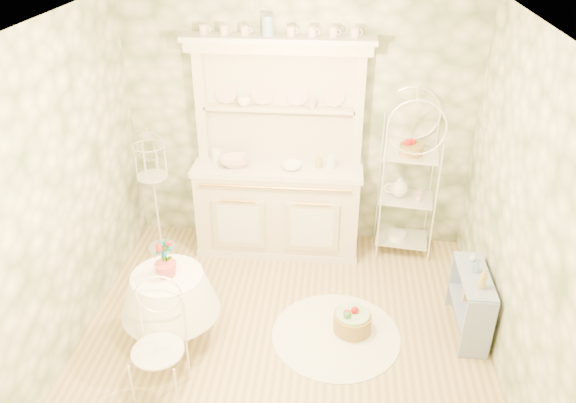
# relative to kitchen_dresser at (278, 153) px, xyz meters

# --- Properties ---
(floor) EXTENTS (3.60, 3.60, 0.00)m
(floor) POSITION_rel_kitchen_dresser_xyz_m (0.20, -1.52, -1.15)
(floor) COLOR tan
(floor) RESTS_ON ground
(ceiling) EXTENTS (3.60, 3.60, 0.00)m
(ceiling) POSITION_rel_kitchen_dresser_xyz_m (0.20, -1.52, 1.56)
(ceiling) COLOR white
(ceiling) RESTS_ON floor
(wall_left) EXTENTS (3.60, 3.60, 0.00)m
(wall_left) POSITION_rel_kitchen_dresser_xyz_m (-1.60, -1.52, 0.21)
(wall_left) COLOR beige
(wall_left) RESTS_ON floor
(wall_right) EXTENTS (3.60, 3.60, 0.00)m
(wall_right) POSITION_rel_kitchen_dresser_xyz_m (2.00, -1.52, 0.21)
(wall_right) COLOR beige
(wall_right) RESTS_ON floor
(wall_back) EXTENTS (3.60, 3.60, 0.00)m
(wall_back) POSITION_rel_kitchen_dresser_xyz_m (0.20, 0.28, 0.21)
(wall_back) COLOR beige
(wall_back) RESTS_ON floor
(wall_front) EXTENTS (3.60, 3.60, 0.00)m
(wall_front) POSITION_rel_kitchen_dresser_xyz_m (0.20, -3.32, 0.21)
(wall_front) COLOR beige
(wall_front) RESTS_ON floor
(kitchen_dresser) EXTENTS (1.87, 0.61, 2.29)m
(kitchen_dresser) POSITION_rel_kitchen_dresser_xyz_m (0.00, 0.00, 0.00)
(kitchen_dresser) COLOR beige
(kitchen_dresser) RESTS_ON floor
(bakers_rack) EXTENTS (0.61, 0.47, 1.80)m
(bakers_rack) POSITION_rel_kitchen_dresser_xyz_m (1.35, 0.07, -0.24)
(bakers_rack) COLOR white
(bakers_rack) RESTS_ON floor
(side_shelf) EXTENTS (0.27, 0.66, 0.56)m
(side_shelf) POSITION_rel_kitchen_dresser_xyz_m (1.83, -1.20, -0.86)
(side_shelf) COLOR #899BC4
(side_shelf) RESTS_ON floor
(round_table) EXTENTS (0.92, 0.92, 0.80)m
(round_table) POSITION_rel_kitchen_dresser_xyz_m (-0.76, -1.58, -0.75)
(round_table) COLOR white
(round_table) RESTS_ON floor
(cafe_chair) EXTENTS (0.39, 0.39, 0.76)m
(cafe_chair) POSITION_rel_kitchen_dresser_xyz_m (-0.68, -2.17, -0.76)
(cafe_chair) COLOR white
(cafe_chair) RESTS_ON floor
(birdcage_stand) EXTENTS (0.36, 0.36, 1.36)m
(birdcage_stand) POSITION_rel_kitchen_dresser_xyz_m (-1.29, -0.18, -0.47)
(birdcage_stand) COLOR white
(birdcage_stand) RESTS_ON floor
(floor_basket) EXTENTS (0.44, 0.44, 0.22)m
(floor_basket) POSITION_rel_kitchen_dresser_xyz_m (0.81, -1.31, -1.03)
(floor_basket) COLOR #A48342
(floor_basket) RESTS_ON floor
(lace_rug) EXTENTS (1.52, 1.52, 0.01)m
(lace_rug) POSITION_rel_kitchen_dresser_xyz_m (0.67, -1.39, -1.14)
(lace_rug) COLOR white
(lace_rug) RESTS_ON floor
(bowl_floral) EXTENTS (0.38, 0.38, 0.08)m
(bowl_floral) POSITION_rel_kitchen_dresser_xyz_m (-0.44, -0.04, -0.13)
(bowl_floral) COLOR white
(bowl_floral) RESTS_ON kitchen_dresser
(bowl_white) EXTENTS (0.24, 0.24, 0.07)m
(bowl_white) POSITION_rel_kitchen_dresser_xyz_m (0.15, -0.09, -0.13)
(bowl_white) COLOR white
(bowl_white) RESTS_ON kitchen_dresser
(cup_left) EXTENTS (0.14, 0.14, 0.11)m
(cup_left) POSITION_rel_kitchen_dresser_xyz_m (-0.36, 0.16, 0.47)
(cup_left) COLOR white
(cup_left) RESTS_ON kitchen_dresser
(cup_right) EXTENTS (0.11, 0.11, 0.09)m
(cup_right) POSITION_rel_kitchen_dresser_xyz_m (0.33, 0.16, 0.47)
(cup_right) COLOR white
(cup_right) RESTS_ON kitchen_dresser
(potted_geranium) EXTENTS (0.19, 0.16, 0.31)m
(potted_geranium) POSITION_rel_kitchen_dresser_xyz_m (-0.76, -1.55, -0.30)
(potted_geranium) COLOR #3F7238
(potted_geranium) RESTS_ON round_table
(bottle_amber) EXTENTS (0.08, 0.08, 0.18)m
(bottle_amber) POSITION_rel_kitchen_dresser_xyz_m (1.84, -1.37, -0.46)
(bottle_amber) COLOR #B99A42
(bottle_amber) RESTS_ON side_shelf
(bottle_blue) EXTENTS (0.06, 0.06, 0.11)m
(bottle_blue) POSITION_rel_kitchen_dresser_xyz_m (1.83, -1.15, -0.49)
(bottle_blue) COLOR #7898BD
(bottle_blue) RESTS_ON side_shelf
(bottle_glass) EXTENTS (0.07, 0.07, 0.08)m
(bottle_glass) POSITION_rel_kitchen_dresser_xyz_m (1.85, -0.99, -0.50)
(bottle_glass) COLOR silver
(bottle_glass) RESTS_ON side_shelf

